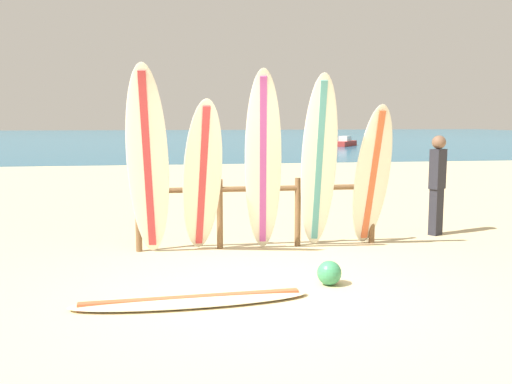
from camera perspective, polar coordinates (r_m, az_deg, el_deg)
The scene contains 12 objects.
ground_plane at distance 6.10m, azimuth 0.90°, elevation -10.64°, with size 120.00×120.00×0.00m, color #D3BC8C.
ocean_water at distance 63.75m, azimuth -8.19°, elevation 5.64°, with size 120.00×80.00×0.01m, color #196B93.
surfboard_rack at distance 8.24m, azimuth 0.33°, elevation -1.14°, with size 3.62×0.09×1.03m.
surfboard_leaning_far_left at distance 7.73m, azimuth -11.02°, elevation 3.01°, with size 0.65×0.78×2.63m.
surfboard_leaning_left at distance 7.70m, azimuth -5.51°, elevation 1.38°, with size 0.62×1.07×2.17m.
surfboard_leaning_center_left at distance 7.78m, azimuth 0.72°, elevation 2.95°, with size 0.64×0.91×2.57m.
surfboard_leaning_center at distance 8.05m, azimuth 6.44°, elevation 2.91°, with size 0.60×0.89×2.53m.
surfboard_leaning_center_right at distance 8.38m, azimuth 11.79°, elevation 1.55°, with size 0.54×0.72×2.11m.
surfboard_lying_on_sand at distance 5.92m, azimuth -6.57°, elevation -10.88°, with size 2.50×0.65×0.08m.
beachgoer_standing at distance 9.56m, azimuth 18.04°, elevation 1.11°, with size 0.31×0.28×1.64m.
small_boat_offshore at distance 40.92m, azimuth 9.08°, elevation 5.03°, with size 2.49×3.03×0.71m.
beach_ball at distance 6.52m, azimuth 7.49°, elevation -8.20°, with size 0.28×0.28×0.28m, color #388C59.
Camera 1 is at (-1.01, -5.71, 1.89)m, focal length 39.14 mm.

